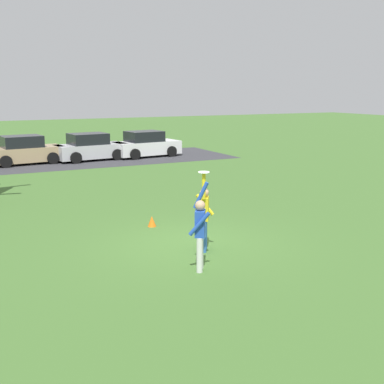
{
  "coord_description": "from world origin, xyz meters",
  "views": [
    {
      "loc": [
        -5.62,
        -11.24,
        4.07
      ],
      "look_at": [
        -0.28,
        -0.64,
        1.59
      ],
      "focal_mm": 45.8,
      "sensor_mm": 36.0,
      "label": 1
    }
  ],
  "objects": [
    {
      "name": "person_catcher",
      "position": [
        0.1,
        -0.59,
        0.98
      ],
      "size": [
        0.53,
        0.59,
        2.08
      ],
      "rotation": [
        0.0,
        0.0,
        -2.13
      ],
      "color": "#3366B7",
      "rests_on": "ground_plane"
    },
    {
      "name": "field_cone_orange",
      "position": [
        -0.24,
        2.15,
        0.16
      ],
      "size": [
        0.26,
        0.26,
        0.32
      ],
      "primitive_type": "cone",
      "color": "orange",
      "rests_on": "ground_plane"
    },
    {
      "name": "parked_car_silver",
      "position": [
        1.98,
        17.24,
        0.73
      ],
      "size": [
        4.28,
        2.39,
        1.59
      ],
      "rotation": [
        0.0,
        0.0,
        0.11
      ],
      "color": "#BCBCC1",
      "rests_on": "ground_plane"
    },
    {
      "name": "parking_strip",
      "position": [
        -1.77,
        17.21,
        0.0
      ],
      "size": [
        24.56,
        6.4,
        0.01
      ],
      "primitive_type": "cube",
      "color": "#38383D",
      "rests_on": "ground_plane"
    },
    {
      "name": "frisbee_disc",
      "position": [
        -0.02,
        -0.78,
        2.09
      ],
      "size": [
        0.28,
        0.28,
        0.02
      ],
      "primitive_type": "cylinder",
      "color": "white",
      "rests_on": "person_catcher"
    },
    {
      "name": "person_defender",
      "position": [
        -0.65,
        -1.79,
        0.98
      ],
      "size": [
        0.62,
        0.66,
        2.04
      ],
      "rotation": [
        0.0,
        0.0,
        1.01
      ],
      "color": "silver",
      "rests_on": "ground_plane"
    },
    {
      "name": "parked_car_tan",
      "position": [
        -1.73,
        17.4,
        0.73
      ],
      "size": [
        4.28,
        2.39,
        1.59
      ],
      "rotation": [
        0.0,
        0.0,
        0.11
      ],
      "color": "tan",
      "rests_on": "ground_plane"
    },
    {
      "name": "parked_car_white",
      "position": [
        5.52,
        17.23,
        0.73
      ],
      "size": [
        4.28,
        2.39,
        1.59
      ],
      "rotation": [
        0.0,
        0.0,
        0.11
      ],
      "color": "white",
      "rests_on": "ground_plane"
    },
    {
      "name": "ground_plane",
      "position": [
        0.0,
        0.0,
        0.0
      ],
      "size": [
        120.0,
        120.0,
        0.0
      ],
      "primitive_type": "plane",
      "color": "#426B2D"
    }
  ]
}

